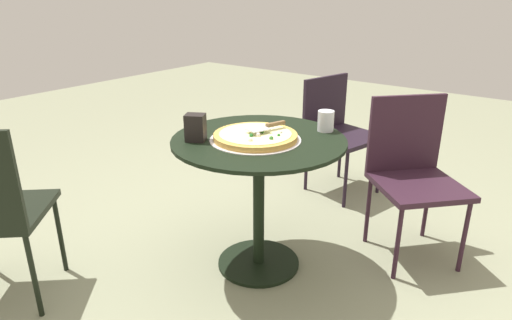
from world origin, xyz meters
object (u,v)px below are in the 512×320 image
object	(u,v)px
pizza_on_tray	(256,137)
drinking_cup	(326,121)
pizza_server	(267,126)
patio_table	(259,172)
patio_chair_near	(413,167)
patio_chair_corner	(337,126)
napkin_dispenser	(195,128)

from	to	relation	value
pizza_on_tray	drinking_cup	xyz separation A→B (m)	(-0.19, -0.33, 0.04)
pizza_server	drinking_cup	bearing A→B (deg)	-123.17
patio_table	patio_chair_near	distance (m)	0.85
patio_table	patio_chair_corner	world-z (taller)	patio_chair_corner
drinking_cup	patio_chair_near	size ratio (longest dim) A/B	0.12
pizza_on_tray	drinking_cup	bearing A→B (deg)	-120.29
drinking_cup	napkin_dispenser	size ratio (longest dim) A/B	0.81
pizza_server	pizza_on_tray	bearing A→B (deg)	73.36
drinking_cup	patio_chair_corner	world-z (taller)	drinking_cup
pizza_server	napkin_dispenser	distance (m)	0.35
pizza_server	drinking_cup	size ratio (longest dim) A/B	2.05
pizza_on_tray	patio_chair_near	size ratio (longest dim) A/B	0.51
napkin_dispenser	patio_table	bearing A→B (deg)	14.64
drinking_cup	napkin_dispenser	xyz separation A→B (m)	(0.42, 0.51, 0.01)
patio_table	drinking_cup	world-z (taller)	drinking_cup
patio_table	napkin_dispenser	xyz separation A→B (m)	(0.22, 0.21, 0.24)
pizza_server	patio_chair_corner	size ratio (longest dim) A/B	0.26
patio_table	pizza_server	xyz separation A→B (m)	(-0.02, -0.04, 0.24)
napkin_dispenser	patio_chair_near	world-z (taller)	patio_chair_near
drinking_cup	patio_chair_near	bearing A→B (deg)	-137.94
patio_chair_near	napkin_dispenser	bearing A→B (deg)	47.12
pizza_on_tray	napkin_dispenser	bearing A→B (deg)	39.10
napkin_dispenser	patio_chair_near	size ratio (longest dim) A/B	0.15
pizza_on_tray	patio_chair_corner	distance (m)	1.20
drinking_cup	pizza_on_tray	bearing A→B (deg)	59.71
pizza_server	napkin_dispenser	world-z (taller)	napkin_dispenser
patio_table	drinking_cup	bearing A→B (deg)	-123.16
pizza_server	napkin_dispenser	xyz separation A→B (m)	(0.24, 0.25, 0.01)
patio_chair_near	patio_chair_corner	xyz separation A→B (m)	(0.71, -0.50, -0.02)
patio_table	drinking_cup	size ratio (longest dim) A/B	8.16
pizza_on_tray	patio_chair_corner	xyz separation A→B (m)	(0.15, -1.16, -0.26)
drinking_cup	napkin_dispenser	bearing A→B (deg)	50.89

